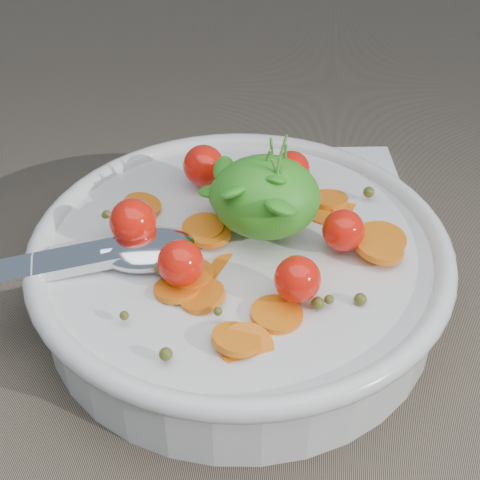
# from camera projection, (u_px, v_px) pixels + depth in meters

# --- Properties ---
(ground) EXTENTS (6.00, 6.00, 0.00)m
(ground) POSITION_uv_depth(u_px,v_px,m) (267.00, 328.00, 0.49)
(ground) COLOR #766754
(ground) RESTS_ON ground
(bowl) EXTENTS (0.32, 0.30, 0.13)m
(bowl) POSITION_uv_depth(u_px,v_px,m) (240.00, 265.00, 0.49)
(bowl) COLOR silver
(bowl) RESTS_ON ground
(napkin) EXTENTS (0.19, 0.17, 0.01)m
(napkin) POSITION_uv_depth(u_px,v_px,m) (310.00, 193.00, 0.61)
(napkin) COLOR white
(napkin) RESTS_ON ground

